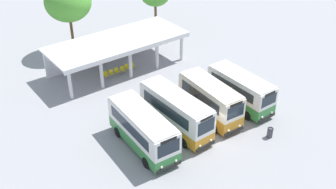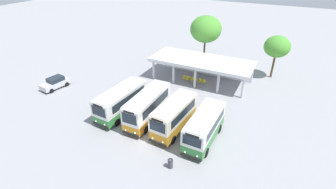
# 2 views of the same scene
# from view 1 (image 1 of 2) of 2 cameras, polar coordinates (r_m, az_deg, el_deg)

# --- Properties ---
(ground_plane) EXTENTS (180.00, 180.00, 0.00)m
(ground_plane) POSITION_cam_1_polar(r_m,az_deg,el_deg) (34.42, 6.81, -5.91)
(ground_plane) COLOR #939399
(city_bus_nearest_orange) EXTENTS (2.78, 7.62, 3.24)m
(city_bus_nearest_orange) POSITION_cam_1_polar(r_m,az_deg,el_deg) (32.15, -3.57, -4.81)
(city_bus_nearest_orange) COLOR black
(city_bus_nearest_orange) RESTS_ON ground
(city_bus_second_in_row) EXTENTS (2.33, 7.62, 3.44)m
(city_bus_second_in_row) POSITION_cam_1_polar(r_m,az_deg,el_deg) (33.91, 1.12, -2.35)
(city_bus_second_in_row) COLOR black
(city_bus_second_in_row) RESTS_ON ground
(city_bus_middle_cream) EXTENTS (2.64, 6.84, 3.44)m
(city_bus_middle_cream) POSITION_cam_1_polar(r_m,az_deg,el_deg) (35.60, 5.96, -0.71)
(city_bus_middle_cream) COLOR black
(city_bus_middle_cream) RESTS_ON ground
(city_bus_fourth_amber) EXTENTS (2.40, 6.90, 3.20)m
(city_bus_fourth_amber) POSITION_cam_1_polar(r_m,az_deg,el_deg) (37.68, 10.18, 0.71)
(city_bus_fourth_amber) COLOR black
(city_bus_fourth_amber) RESTS_ON ground
(terminal_canopy) EXTENTS (14.87, 6.02, 3.40)m
(terminal_canopy) POSITION_cam_1_polar(r_m,az_deg,el_deg) (44.00, -7.57, 7.01)
(terminal_canopy) COLOR silver
(terminal_canopy) RESTS_ON ground
(waiting_chair_end_by_column) EXTENTS (0.45, 0.45, 0.86)m
(waiting_chair_end_by_column) POSITION_cam_1_polar(r_m,az_deg,el_deg) (42.61, -8.75, 2.83)
(waiting_chair_end_by_column) COLOR slate
(waiting_chair_end_by_column) RESTS_ON ground
(waiting_chair_second_from_end) EXTENTS (0.45, 0.45, 0.86)m
(waiting_chair_second_from_end) POSITION_cam_1_polar(r_m,az_deg,el_deg) (42.86, -7.98, 3.08)
(waiting_chair_second_from_end) COLOR slate
(waiting_chair_second_from_end) RESTS_ON ground
(waiting_chair_middle_seat) EXTENTS (0.45, 0.45, 0.86)m
(waiting_chair_middle_seat) POSITION_cam_1_polar(r_m,az_deg,el_deg) (43.16, -7.26, 3.35)
(waiting_chair_middle_seat) COLOR slate
(waiting_chair_middle_seat) RESTS_ON ground
(waiting_chair_fourth_seat) EXTENTS (0.45, 0.45, 0.86)m
(waiting_chair_fourth_seat) POSITION_cam_1_polar(r_m,az_deg,el_deg) (43.36, -6.46, 3.55)
(waiting_chair_fourth_seat) COLOR slate
(waiting_chair_fourth_seat) RESTS_ON ground
(waiting_chair_fifth_seat) EXTENTS (0.45, 0.45, 0.86)m
(waiting_chair_fifth_seat) POSITION_cam_1_polar(r_m,az_deg,el_deg) (43.75, -5.83, 3.87)
(waiting_chair_fifth_seat) COLOR slate
(waiting_chair_fifth_seat) RESTS_ON ground
(waiting_chair_far_end_seat) EXTENTS (0.45, 0.45, 0.86)m
(waiting_chair_far_end_seat) POSITION_cam_1_polar(r_m,az_deg,el_deg) (44.01, -5.07, 4.08)
(waiting_chair_far_end_seat) COLOR slate
(waiting_chair_far_end_seat) RESTS_ON ground
(roadside_tree_behind_canopy) EXTENTS (5.20, 5.20, 8.27)m
(roadside_tree_behind_canopy) POSITION_cam_1_polar(r_m,az_deg,el_deg) (47.22, -13.95, 12.56)
(roadside_tree_behind_canopy) COLOR brown
(roadside_tree_behind_canopy) RESTS_ON ground
(litter_bin_apron) EXTENTS (0.49, 0.49, 0.90)m
(litter_bin_apron) POSITION_cam_1_polar(r_m,az_deg,el_deg) (34.92, 14.19, -5.23)
(litter_bin_apron) COLOR #3F3F47
(litter_bin_apron) RESTS_ON ground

